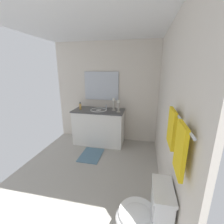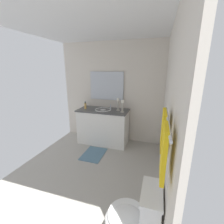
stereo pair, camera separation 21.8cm
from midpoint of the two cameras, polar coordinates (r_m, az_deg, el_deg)
The scene contains 15 objects.
floor at distance 3.03m, azimuth -7.03°, elevation -21.19°, with size 2.98×2.58×0.02m, color #B2ADA3.
wall_back at distance 2.28m, azimuth 22.97°, elevation -0.23°, with size 2.98×0.04×2.45m, color silver.
wall_left at distance 3.86m, azimuth 1.45°, elevation 7.16°, with size 0.04×2.58×2.45m, color silver.
ceiling at distance 2.51m, azimuth -9.22°, elevation 30.76°, with size 2.98×2.58×0.02m, color white.
vanity_cabinet at distance 3.80m, azimuth -1.66°, elevation -5.41°, with size 0.58×1.24×0.86m.
sink_basin at distance 3.68m, azimuth -1.69°, elevation 0.27°, with size 0.40×0.40×0.24m.
mirror at distance 3.83m, azimuth -0.40°, elevation 9.81°, with size 0.02×0.86×0.69m, color silver.
candle_holder_tall at distance 3.43m, azimuth 5.75°, elevation 2.28°, with size 0.09×0.09×0.28m.
candle_holder_short at distance 3.58m, azimuth 4.01°, elevation 2.95°, with size 0.09×0.09×0.29m.
soap_bottle at distance 3.79m, azimuth -8.41°, elevation 2.33°, with size 0.06×0.06×0.18m.
toilet at distance 1.87m, azimuth 12.21°, elevation -34.88°, with size 0.39×0.54×0.75m.
towel_bar at distance 1.29m, azimuth 24.91°, elevation -2.85°, with size 0.02×0.02×0.78m, color silver.
towel_near_vanity at distance 1.53m, azimuth 22.68°, elevation -6.22°, with size 0.28×0.03×0.36m, color yellow.
towel_center at distance 1.18m, azimuth 24.17°, elevation -13.84°, with size 0.24×0.03×0.39m, color yellow.
bath_mat at distance 3.46m, azimuth -5.07°, elevation -15.53°, with size 0.60×0.44×0.02m, color slate.
Camera 2 is at (2.16, 1.15, 1.80)m, focal length 24.27 mm.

